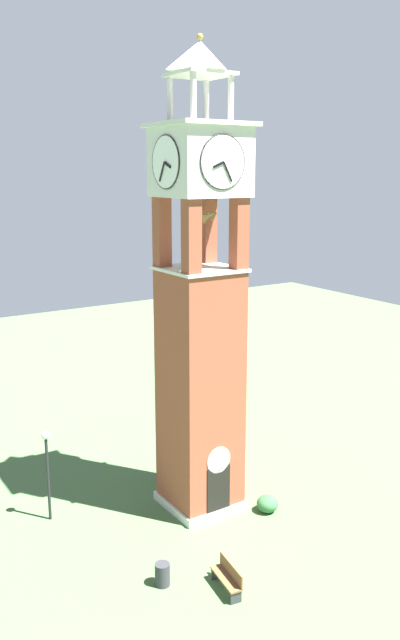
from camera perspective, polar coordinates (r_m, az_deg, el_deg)
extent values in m
plane|color=#476B3D|center=(28.32, 0.00, -16.01)|extent=(80.00, 80.00, 0.00)
cube|color=brown|center=(26.25, 0.00, -6.44)|extent=(2.71, 2.71, 10.00)
cube|color=beige|center=(28.24, 0.00, -15.70)|extent=(2.91, 2.91, 0.35)
cube|color=black|center=(26.78, 1.66, -15.05)|extent=(1.10, 0.04, 2.20)
cylinder|color=beige|center=(26.14, 1.68, -12.35)|extent=(1.10, 0.04, 1.10)
cube|color=brown|center=(23.37, -0.77, 7.29)|extent=(0.56, 0.56, 2.82)
cube|color=brown|center=(24.58, 3.49, 7.55)|extent=(0.56, 0.56, 2.82)
cube|color=brown|center=(25.20, -3.41, 7.69)|extent=(0.56, 0.56, 2.82)
cube|color=brown|center=(26.33, 0.69, 7.95)|extent=(0.56, 0.56, 2.82)
cube|color=beige|center=(25.01, 0.00, 4.56)|extent=(2.87, 2.87, 0.12)
cone|color=brown|center=(25.16, 1.13, 9.12)|extent=(0.36, 0.36, 0.35)
cone|color=brown|center=(25.16, -1.12, 9.12)|extent=(0.46, 0.46, 0.55)
cone|color=brown|center=(24.20, 0.35, 8.96)|extent=(0.53, 0.53, 0.36)
cube|color=beige|center=(24.73, 0.00, 13.84)|extent=(2.95, 2.95, 2.55)
cylinder|color=white|center=(23.50, 2.05, 13.87)|extent=(1.94, 0.05, 1.94)
torus|color=black|center=(23.50, 2.05, 13.87)|extent=(1.96, 0.06, 1.96)
cube|color=black|center=(23.32, 1.67, 13.65)|extent=(0.48, 0.03, 0.27)
cube|color=black|center=(23.55, 2.50, 13.03)|extent=(0.42, 0.03, 0.71)
cylinder|color=white|center=(25.99, -1.85, 13.80)|extent=(1.94, 0.05, 1.94)
torus|color=black|center=(25.99, -1.85, 13.80)|extent=(1.96, 0.06, 1.96)
cube|color=black|center=(25.93, -2.36, 13.60)|extent=(0.48, 0.03, 0.27)
cube|color=black|center=(26.14, -1.56, 13.05)|extent=(0.42, 0.03, 0.71)
cylinder|color=white|center=(23.95, -3.08, 13.84)|extent=(0.05, 1.94, 1.94)
torus|color=black|center=(23.95, -3.08, 13.84)|extent=(0.06, 1.96, 1.96)
cube|color=black|center=(23.72, -2.93, 13.63)|extent=(0.03, 0.48, 0.27)
cube|color=black|center=(24.08, -3.42, 13.03)|extent=(0.03, 0.42, 0.71)
cylinder|color=white|center=(25.58, 2.88, 13.80)|extent=(0.05, 1.94, 1.94)
torus|color=black|center=(25.58, 2.88, 13.80)|extent=(0.06, 1.96, 1.96)
cube|color=black|center=(25.43, 3.30, 13.60)|extent=(0.03, 0.48, 0.27)
cube|color=black|center=(25.76, 2.74, 13.04)|extent=(0.03, 0.42, 0.71)
cube|color=beige|center=(24.79, 0.00, 16.97)|extent=(3.31, 3.31, 0.16)
cylinder|color=beige|center=(23.75, -0.60, 19.30)|extent=(0.22, 0.22, 1.62)
cylinder|color=beige|center=(24.65, 2.76, 19.06)|extent=(0.22, 0.22, 1.62)
cylinder|color=beige|center=(25.12, -2.70, 18.95)|extent=(0.22, 0.22, 1.62)
cylinder|color=beige|center=(25.98, 0.55, 18.77)|extent=(0.22, 0.22, 1.62)
cube|color=beige|center=(24.96, 0.00, 21.01)|extent=(2.06, 2.06, 0.12)
pyramid|color=beige|center=(25.05, 0.00, 22.39)|extent=(2.06, 2.06, 1.10)
sphere|color=#B79338|center=(25.17, 0.00, 23.89)|extent=(0.24, 0.24, 0.24)
cube|color=brown|center=(23.21, 2.32, -21.99)|extent=(0.68, 1.65, 0.06)
cube|color=brown|center=(23.12, 2.78, -21.30)|extent=(0.30, 1.59, 0.44)
cube|color=#2D2D33|center=(22.83, 3.20, -23.42)|extent=(0.40, 0.14, 0.42)
cube|color=#2D2D33|center=(23.87, 1.49, -21.56)|extent=(0.40, 0.14, 0.42)
cylinder|color=black|center=(27.10, -13.36, -13.66)|extent=(0.12, 0.12, 3.48)
sphere|color=silver|center=(26.30, -13.58, -9.91)|extent=(0.36, 0.36, 0.36)
cylinder|color=#2D2D33|center=(23.49, -3.37, -21.66)|extent=(0.52, 0.52, 0.80)
ellipsoid|color=#336638|center=(31.43, 2.74, -12.23)|extent=(0.75, 0.75, 0.67)
ellipsoid|color=#336638|center=(27.74, 6.01, -15.95)|extent=(0.88, 0.88, 0.69)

